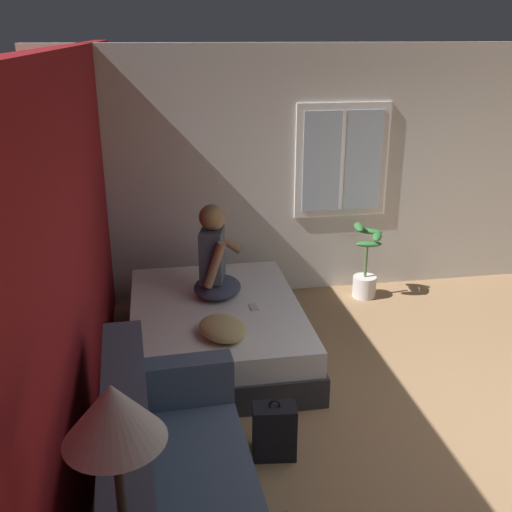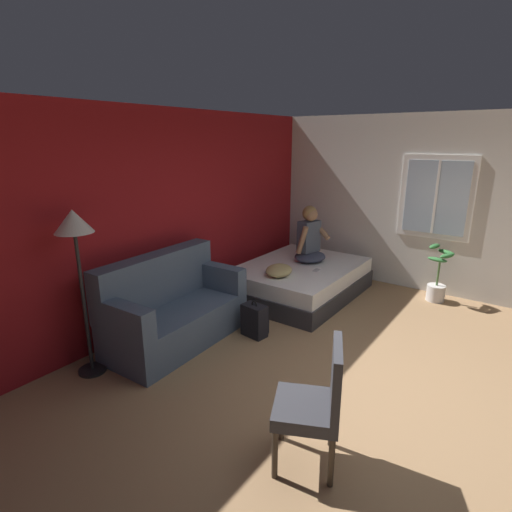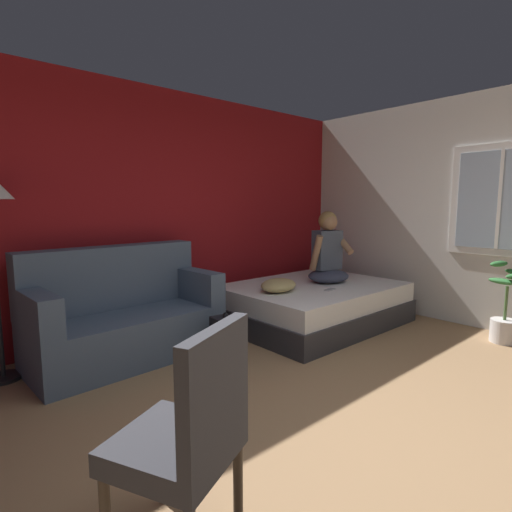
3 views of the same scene
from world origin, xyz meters
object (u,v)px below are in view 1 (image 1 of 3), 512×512
Objects in this scene: potted_plant at (365,271)px; backpack at (274,431)px; couch at (173,488)px; throw_pillow at (223,328)px; bed at (216,329)px; floor_lamp at (117,452)px; person_seated at (215,259)px; cell_phone at (254,307)px.

backpack is at bearing 148.21° from potted_plant.
couch reaches higher than throw_pillow.
backpack is (0.67, -0.72, -0.20)m from couch.
floor_lamp is at bearing 168.14° from bed.
throw_pillow reaches higher than bed.
throw_pillow is at bearing 15.05° from backpack.
throw_pillow is at bearing 131.36° from potted_plant.
person_seated reaches higher than couch.
person_seated is at bearing -1.89° from throw_pillow.
person_seated is at bearing -6.10° from bed.
backpack is at bearing -170.84° from bed.
floor_lamp is at bearing 168.53° from person_seated.
bed is at bearing 9.16° from backpack.
floor_lamp is (-3.37, 0.68, 0.59)m from person_seated.
floor_lamp is (-0.97, 0.18, 1.04)m from couch.
potted_plant is at bearing -61.26° from bed.
person_seated reaches higher than throw_pillow.
couch is 2.04× the size of potted_plant.
throw_pillow is at bearing -14.47° from floor_lamp.
throw_pillow is (0.91, 0.24, 0.36)m from backpack.
bed is 0.43m from cell_phone.
throw_pillow is 3.33× the size of cell_phone.
couch is at bearing 163.23° from throw_pillow.
floor_lamp reaches higher than bed.
cell_phone is (-0.34, -0.31, -0.35)m from person_seated.
person_seated is 1.03× the size of potted_plant.
bed is 1.19× the size of couch.
bed is at bearing -0.23° from throw_pillow.
person_seated is at bearing -52.05° from cell_phone.
potted_plant reaches higher than cell_phone.
person_seated reaches higher than cell_phone.
cell_phone is 0.17× the size of potted_plant.
cell_phone is at bearing -107.93° from bed.
backpack is 1.01m from throw_pillow.
bed is 2.44× the size of potted_plant.
floor_lamp is at bearing 165.53° from throw_pillow.
backpack is at bearing -172.86° from person_seated.
floor_lamp reaches higher than cell_phone.
throw_pillow is at bearing 179.77° from bed.
person_seated is 1.86m from backpack.
couch is at bearing 132.87° from backpack.
cell_phone is at bearing -3.72° from backpack.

